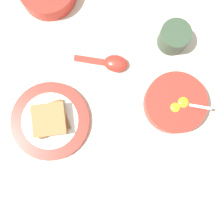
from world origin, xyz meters
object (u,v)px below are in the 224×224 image
at_px(egg_bowl, 175,103).
at_px(soup_spoon, 111,63).
at_px(toast_sandwich, 50,119).
at_px(drinking_cup, 174,37).
at_px(toast_plate, 50,121).

xyz_separation_m(egg_bowl, soup_spoon, (-0.20, 0.04, -0.01)).
distance_m(egg_bowl, toast_sandwich, 0.34).
distance_m(egg_bowl, drinking_cup, 0.18).
distance_m(toast_plate, drinking_cup, 0.41).
xyz_separation_m(toast_plate, drinking_cup, (0.22, 0.34, 0.03)).
bearing_deg(egg_bowl, toast_sandwich, -148.60).
height_order(egg_bowl, toast_plate, egg_bowl).
bearing_deg(toast_sandwich, toast_plate, -128.74).
height_order(egg_bowl, drinking_cup, egg_bowl).
xyz_separation_m(egg_bowl, toast_plate, (-0.29, -0.18, -0.02)).
relative_size(soup_spoon, drinking_cup, 1.86).
relative_size(egg_bowl, toast_sandwich, 1.36).
distance_m(toast_plate, toast_sandwich, 0.03).
relative_size(egg_bowl, drinking_cup, 2.00).
xyz_separation_m(toast_plate, soup_spoon, (0.09, 0.21, 0.01)).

